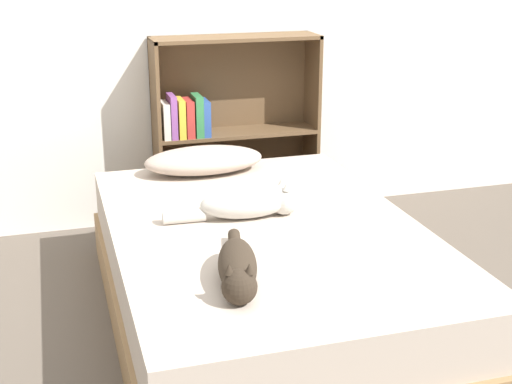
{
  "coord_description": "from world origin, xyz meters",
  "views": [
    {
      "loc": [
        -0.82,
        -2.64,
        1.56
      ],
      "look_at": [
        0.0,
        0.15,
        0.55
      ],
      "focal_mm": 50.0,
      "sensor_mm": 36.0,
      "label": 1
    }
  ],
  "objects_px": {
    "bed": "(266,275)",
    "pillow": "(204,160)",
    "cat_light": "(251,202)",
    "cat_dark": "(238,268)",
    "bookshelf": "(227,128)"
  },
  "relations": [
    {
      "from": "cat_light",
      "to": "bookshelf",
      "type": "distance_m",
      "value": 1.14
    },
    {
      "from": "cat_dark",
      "to": "bookshelf",
      "type": "height_order",
      "value": "bookshelf"
    },
    {
      "from": "bed",
      "to": "pillow",
      "type": "bearing_deg",
      "value": 96.44
    },
    {
      "from": "bed",
      "to": "bookshelf",
      "type": "xyz_separation_m",
      "value": [
        0.15,
        1.24,
        0.34
      ]
    },
    {
      "from": "cat_light",
      "to": "cat_dark",
      "type": "xyz_separation_m",
      "value": [
        -0.22,
        -0.6,
        -0.01
      ]
    },
    {
      "from": "bed",
      "to": "cat_light",
      "type": "bearing_deg",
      "value": 105.6
    },
    {
      "from": "cat_light",
      "to": "pillow",
      "type": "bearing_deg",
      "value": 97.5
    },
    {
      "from": "cat_dark",
      "to": "bookshelf",
      "type": "relative_size",
      "value": 0.54
    },
    {
      "from": "pillow",
      "to": "bookshelf",
      "type": "relative_size",
      "value": 0.56
    },
    {
      "from": "bookshelf",
      "to": "pillow",
      "type": "bearing_deg",
      "value": -117.86
    },
    {
      "from": "cat_dark",
      "to": "bookshelf",
      "type": "distance_m",
      "value": 1.77
    },
    {
      "from": "cat_light",
      "to": "cat_dark",
      "type": "bearing_deg",
      "value": -107.32
    },
    {
      "from": "cat_light",
      "to": "cat_dark",
      "type": "height_order",
      "value": "cat_light"
    },
    {
      "from": "cat_light",
      "to": "bookshelf",
      "type": "height_order",
      "value": "bookshelf"
    },
    {
      "from": "pillow",
      "to": "bed",
      "type": "bearing_deg",
      "value": -83.56
    }
  ]
}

